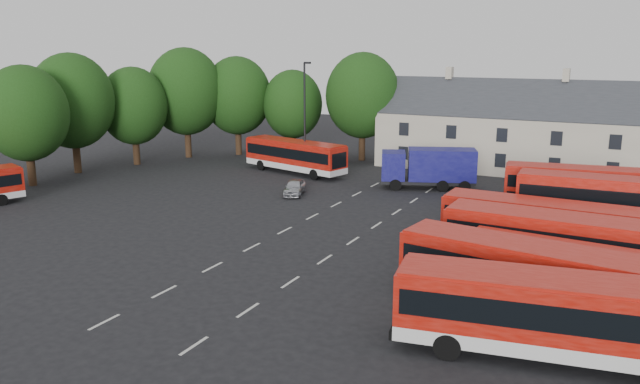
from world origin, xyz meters
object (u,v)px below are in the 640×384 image
(silver_car, at_px, (294,187))
(lamppost, at_px, (305,115))
(bus_dd_south, at_px, (602,205))
(bus_row_a, at_px, (554,311))
(box_truck, at_px, (430,166))

(silver_car, xyz_separation_m, lamppost, (-3.39, 8.17, 5.05))
(bus_dd_south, relative_size, lamppost, 0.97)
(bus_row_a, bearing_deg, box_truck, 106.71)
(bus_row_a, relative_size, box_truck, 1.48)
(box_truck, xyz_separation_m, lamppost, (-12.67, 0.87, 3.72))
(box_truck, height_order, lamppost, lamppost)
(silver_car, bearing_deg, bus_row_a, -61.12)
(lamppost, bearing_deg, silver_car, -67.45)
(bus_dd_south, relative_size, box_truck, 1.24)
(bus_dd_south, height_order, silver_car, bus_dd_south)
(bus_row_a, distance_m, lamppost, 38.58)
(bus_row_a, relative_size, silver_car, 3.29)
(bus_row_a, height_order, lamppost, lamppost)
(bus_dd_south, xyz_separation_m, box_truck, (-14.16, 9.92, -0.43))
(bus_row_a, distance_m, bus_dd_south, 17.42)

